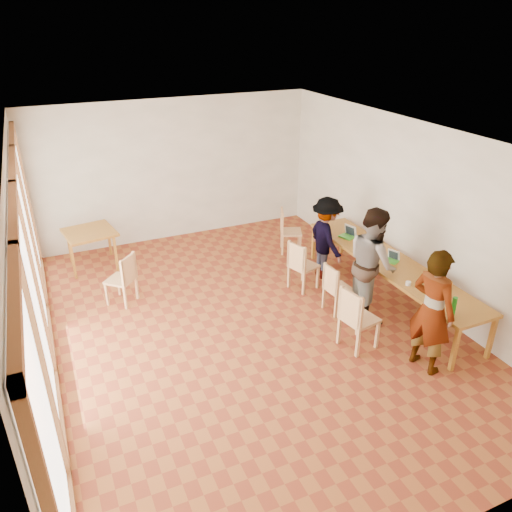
{
  "coord_description": "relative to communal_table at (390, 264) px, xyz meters",
  "views": [
    {
      "loc": [
        -2.62,
        -6.15,
        4.53
      ],
      "look_at": [
        0.23,
        0.25,
        1.1
      ],
      "focal_mm": 35.0,
      "sensor_mm": 36.0,
      "label": 1
    }
  ],
  "objects": [
    {
      "name": "chair_empty",
      "position": [
        -0.69,
        2.48,
        -0.14
      ],
      "size": [
        0.56,
        0.56,
        0.49
      ],
      "rotation": [
        0.0,
        0.0,
        -0.42
      ],
      "color": "#E0AD70",
      "rests_on": "ground"
    },
    {
      "name": "chair_mid",
      "position": [
        -1.04,
        0.05,
        -0.18
      ],
      "size": [
        0.43,
        0.43,
        0.45
      ],
      "rotation": [
        0.0,
        0.0,
        0.08
      ],
      "color": "#E0AD70",
      "rests_on": "ground"
    },
    {
      "name": "side_table",
      "position": [
        -4.47,
        3.41,
        -0.03
      ],
      "size": [
        0.9,
        0.9,
        0.75
      ],
      "rotation": [
        0.0,
        0.0,
        0.16
      ],
      "color": "#AE7526",
      "rests_on": "ground"
    },
    {
      "name": "laptop_near",
      "position": [
        -0.04,
        -1.08,
        0.11
      ],
      "size": [
        0.27,
        0.3,
        0.23
      ],
      "rotation": [
        0.0,
        0.0,
        -0.16
      ],
      "color": "#4DC639",
      "rests_on": "communal_table"
    },
    {
      "name": "chair_far",
      "position": [
        -1.2,
        0.94,
        -0.13
      ],
      "size": [
        0.54,
        0.54,
        0.49
      ],
      "rotation": [
        0.0,
        0.0,
        0.31
      ],
      "color": "#E0AD70",
      "rests_on": "ground"
    },
    {
      "name": "chair_spare",
      "position": [
        -4.14,
        1.73,
        -0.14
      ],
      "size": [
        0.6,
        0.6,
        0.48
      ],
      "rotation": [
        0.0,
        0.0,
        2.38
      ],
      "color": "#E0AD70",
      "rests_on": "ground"
    },
    {
      "name": "person_mid",
      "position": [
        -0.55,
        -0.22,
        0.23
      ],
      "size": [
        0.9,
        1.05,
        1.87
      ],
      "primitive_type": "imported",
      "rotation": [
        0.0,
        0.0,
        1.34
      ],
      "color": "gray",
      "rests_on": "ground"
    },
    {
      "name": "chair_near",
      "position": [
        -1.32,
        -0.93,
        -0.09
      ],
      "size": [
        0.54,
        0.54,
        0.53
      ],
      "rotation": [
        0.0,
        0.0,
        0.18
      ],
      "color": "#E0AD70",
      "rests_on": "ground"
    },
    {
      "name": "wall_front",
      "position": [
        -2.5,
        -3.79,
        0.8
      ],
      "size": [
        6.0,
        0.1,
        3.0
      ],
      "primitive_type": "cube",
      "color": "silver",
      "rests_on": "ground"
    },
    {
      "name": "clear_glass",
      "position": [
        0.01,
        0.65,
        0.09
      ],
      "size": [
        0.07,
        0.07,
        0.09
      ],
      "primitive_type": "cylinder",
      "color": "silver",
      "rests_on": "communal_table"
    },
    {
      "name": "green_bottle",
      "position": [
        -0.25,
        -1.7,
        0.19
      ],
      "size": [
        0.07,
        0.07,
        0.28
      ],
      "primitive_type": "cylinder",
      "color": "#1B831B",
      "rests_on": "communal_table"
    },
    {
      "name": "person_far",
      "position": [
        -0.52,
        1.21,
        0.08
      ],
      "size": [
        0.65,
        1.05,
        1.56
      ],
      "primitive_type": "imported",
      "rotation": [
        0.0,
        0.0,
        1.5
      ],
      "color": "gray",
      "rests_on": "ground"
    },
    {
      "name": "communal_table",
      "position": [
        0.0,
        0.0,
        0.0
      ],
      "size": [
        0.8,
        4.0,
        0.75
      ],
      "color": "#AE7526",
      "rests_on": "ground"
    },
    {
      "name": "laptop_mid",
      "position": [
        0.05,
        0.01,
        0.1
      ],
      "size": [
        0.27,
        0.28,
        0.19
      ],
      "rotation": [
        0.0,
        0.0,
        0.43
      ],
      "color": "#4DC639",
      "rests_on": "communal_table"
    },
    {
      "name": "pink_phone",
      "position": [
        0.08,
        0.98,
        0.05
      ],
      "size": [
        0.05,
        0.1,
        0.01
      ],
      "primitive_type": "cube",
      "color": "#C43E6E",
      "rests_on": "communal_table"
    },
    {
      "name": "ground",
      "position": [
        -2.5,
        0.21,
        -0.7
      ],
      "size": [
        8.0,
        8.0,
        0.0
      ],
      "primitive_type": "plane",
      "color": "#984F24",
      "rests_on": "ground"
    },
    {
      "name": "person_near",
      "position": [
        -0.64,
        -1.7,
        0.21
      ],
      "size": [
        0.56,
        0.74,
        1.82
      ],
      "primitive_type": "imported",
      "rotation": [
        0.0,
        0.0,
        1.77
      ],
      "color": "gray",
      "rests_on": "ground"
    },
    {
      "name": "ceiling",
      "position": [
        -2.5,
        0.21,
        2.32
      ],
      "size": [
        6.0,
        8.0,
        0.04
      ],
      "primitive_type": "cube",
      "color": "white",
      "rests_on": "wall_back"
    },
    {
      "name": "condiment_cup",
      "position": [
        -0.26,
        -0.77,
        0.08
      ],
      "size": [
        0.08,
        0.08,
        0.06
      ],
      "primitive_type": "cylinder",
      "color": "white",
      "rests_on": "communal_table"
    },
    {
      "name": "laptop_far",
      "position": [
        -0.07,
        1.15,
        0.11
      ],
      "size": [
        0.3,
        0.32,
        0.23
      ],
      "rotation": [
        0.0,
        0.0,
        0.32
      ],
      "color": "#4DC639",
      "rests_on": "communal_table"
    },
    {
      "name": "yellow_mug",
      "position": [
        0.26,
        -1.07,
        0.1
      ],
      "size": [
        0.16,
        0.16,
        0.1
      ],
      "primitive_type": "imported",
      "rotation": [
        0.0,
        0.0,
        -0.38
      ],
      "color": "orange",
      "rests_on": "communal_table"
    },
    {
      "name": "wall_back",
      "position": [
        -2.5,
        4.21,
        0.8
      ],
      "size": [
        6.0,
        0.1,
        3.0
      ],
      "primitive_type": "cube",
      "color": "silver",
      "rests_on": "ground"
    },
    {
      "name": "wall_right",
      "position": [
        0.5,
        0.21,
        0.8
      ],
      "size": [
        0.1,
        8.0,
        3.0
      ],
      "primitive_type": "cube",
      "color": "silver",
      "rests_on": "ground"
    },
    {
      "name": "black_pouch",
      "position": [
        0.26,
        -0.91,
        0.09
      ],
      "size": [
        0.16,
        0.26,
        0.09
      ],
      "primitive_type": "cube",
      "color": "black",
      "rests_on": "communal_table"
    },
    {
      "name": "window_wall",
      "position": [
        -5.46,
        0.21,
        0.8
      ],
      "size": [
        0.1,
        8.0,
        3.0
      ],
      "primitive_type": "cube",
      "color": "white",
      "rests_on": "ground"
    }
  ]
}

